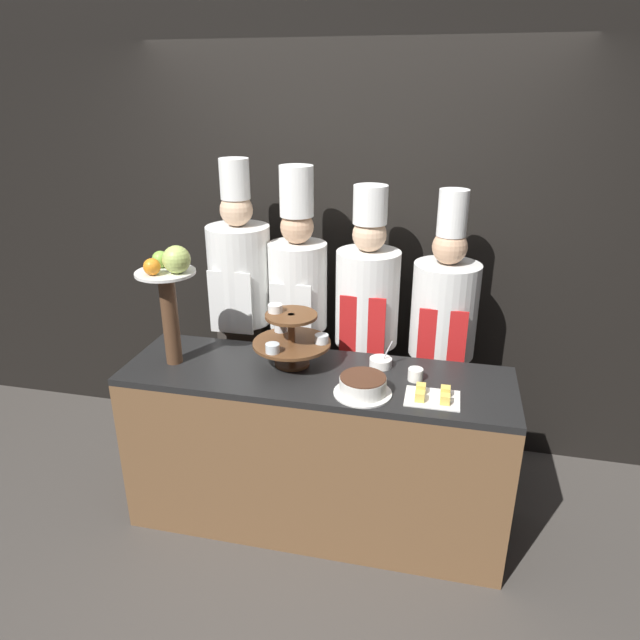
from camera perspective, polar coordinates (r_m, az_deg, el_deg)
The scene contains 13 objects.
ground_plane at distance 3.19m, azimuth -1.70°, elevation -22.47°, with size 14.00×14.00×0.00m, color #47423D.
wall_back at distance 3.58m, azimuth 3.07°, elevation 8.62°, with size 10.00×0.06×2.80m.
buffet_counter at distance 3.11m, azimuth -0.42°, elevation -12.79°, with size 1.97×0.58×0.91m.
tiered_stand at distance 2.91m, azimuth -2.91°, elevation -1.74°, with size 0.40×0.40×0.32m.
fruit_pedestal at distance 2.92m, azimuth -14.82°, elevation 3.25°, with size 0.30×0.30×0.63m.
cake_round at distance 2.68m, azimuth 4.31°, elevation -6.57°, with size 0.28×0.28×0.09m.
cup_white at distance 2.84m, azimuth 9.52°, elevation -5.39°, with size 0.07×0.07×0.06m.
cake_square_tray at distance 2.70m, azimuth 11.19°, elevation -7.45°, with size 0.25×0.19×0.05m.
serving_bowl_far at distance 2.95m, azimuth 6.09°, elevation -4.23°, with size 0.12×0.12×0.15m.
chef_left at distance 3.50m, azimuth -7.87°, elevation 1.83°, with size 0.37×0.37×1.88m.
chef_center_left at distance 3.40m, azimuth -2.19°, elevation 1.21°, with size 0.34×0.34×1.85m.
chef_center_right at distance 3.34m, azimuth 4.67°, elevation -0.13°, with size 0.36×0.36×1.76m.
chef_right at distance 3.33m, azimuth 12.11°, elevation -1.33°, with size 0.37×0.37×1.75m.
Camera 1 is at (0.59, -2.19, 2.24)m, focal length 32.00 mm.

